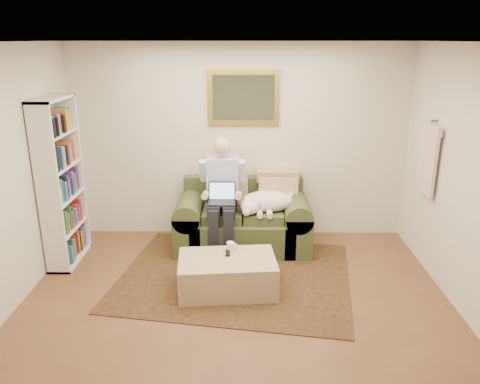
{
  "coord_description": "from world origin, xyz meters",
  "views": [
    {
      "loc": [
        0.11,
        -3.66,
        2.63
      ],
      "look_at": [
        0.03,
        1.44,
        0.95
      ],
      "focal_mm": 35.0,
      "sensor_mm": 36.0,
      "label": 1
    }
  ],
  "objects_px": {
    "laptop": "(222,197)",
    "coffee_mug": "(231,246)",
    "sleeping_dog": "(267,201)",
    "seated_man": "(222,198)",
    "bookshelf": "(61,183)",
    "sofa": "(243,225)",
    "ottoman": "(227,274)"
  },
  "relations": [
    {
      "from": "bookshelf",
      "to": "sofa",
      "type": "bearing_deg",
      "value": 11.23
    },
    {
      "from": "ottoman",
      "to": "bookshelf",
      "type": "relative_size",
      "value": 0.52
    },
    {
      "from": "seated_man",
      "to": "laptop",
      "type": "distance_m",
      "value": 0.08
    },
    {
      "from": "laptop",
      "to": "coffee_mug",
      "type": "xyz_separation_m",
      "value": [
        0.13,
        -0.72,
        -0.33
      ]
    },
    {
      "from": "seated_man",
      "to": "ottoman",
      "type": "height_order",
      "value": "seated_man"
    },
    {
      "from": "bookshelf",
      "to": "laptop",
      "type": "bearing_deg",
      "value": 6.1
    },
    {
      "from": "sofa",
      "to": "sleeping_dog",
      "type": "distance_m",
      "value": 0.49
    },
    {
      "from": "laptop",
      "to": "bookshelf",
      "type": "height_order",
      "value": "bookshelf"
    },
    {
      "from": "sleeping_dog",
      "to": "seated_man",
      "type": "bearing_deg",
      "value": -172.87
    },
    {
      "from": "sofa",
      "to": "sleeping_dog",
      "type": "height_order",
      "value": "sofa"
    },
    {
      "from": "laptop",
      "to": "coffee_mug",
      "type": "bearing_deg",
      "value": -79.8
    },
    {
      "from": "sleeping_dog",
      "to": "sofa",
      "type": "bearing_deg",
      "value": 164.26
    },
    {
      "from": "sofa",
      "to": "seated_man",
      "type": "relative_size",
      "value": 1.19
    },
    {
      "from": "ottoman",
      "to": "sleeping_dog",
      "type": "bearing_deg",
      "value": 66.1
    },
    {
      "from": "sleeping_dog",
      "to": "ottoman",
      "type": "relative_size",
      "value": 0.68
    },
    {
      "from": "sofa",
      "to": "seated_man",
      "type": "distance_m",
      "value": 0.53
    },
    {
      "from": "sofa",
      "to": "laptop",
      "type": "height_order",
      "value": "laptop"
    },
    {
      "from": "sleeping_dog",
      "to": "ottoman",
      "type": "height_order",
      "value": "sleeping_dog"
    },
    {
      "from": "sofa",
      "to": "bookshelf",
      "type": "height_order",
      "value": "bookshelf"
    },
    {
      "from": "sofa",
      "to": "bookshelf",
      "type": "relative_size",
      "value": 0.87
    },
    {
      "from": "sofa",
      "to": "laptop",
      "type": "distance_m",
      "value": 0.58
    },
    {
      "from": "seated_man",
      "to": "bookshelf",
      "type": "relative_size",
      "value": 0.73
    },
    {
      "from": "sofa",
      "to": "coffee_mug",
      "type": "xyz_separation_m",
      "value": [
        -0.13,
        -0.95,
        0.13
      ]
    },
    {
      "from": "bookshelf",
      "to": "coffee_mug",
      "type": "bearing_deg",
      "value": -14.33
    },
    {
      "from": "seated_man",
      "to": "sleeping_dog",
      "type": "relative_size",
      "value": 2.04
    },
    {
      "from": "sleeping_dog",
      "to": "ottoman",
      "type": "bearing_deg",
      "value": -113.9
    },
    {
      "from": "laptop",
      "to": "ottoman",
      "type": "xyz_separation_m",
      "value": [
        0.1,
        -0.92,
        -0.57
      ]
    },
    {
      "from": "sleeping_dog",
      "to": "laptop",
      "type": "bearing_deg",
      "value": -166.36
    },
    {
      "from": "seated_man",
      "to": "bookshelf",
      "type": "xyz_separation_m",
      "value": [
        -1.9,
        -0.27,
        0.27
      ]
    },
    {
      "from": "sleeping_dog",
      "to": "ottoman",
      "type": "distance_m",
      "value": 1.25
    },
    {
      "from": "seated_man",
      "to": "sleeping_dog",
      "type": "height_order",
      "value": "seated_man"
    },
    {
      "from": "sofa",
      "to": "bookshelf",
      "type": "xyz_separation_m",
      "value": [
        -2.16,
        -0.43,
        0.7
      ]
    }
  ]
}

